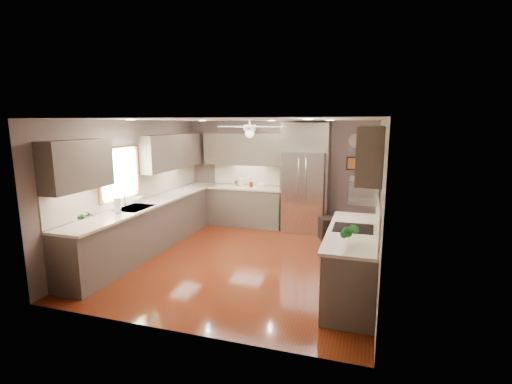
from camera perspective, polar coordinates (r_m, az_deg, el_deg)
The scene contains 27 objects.
floor at distance 6.87m, azimuth -1.72°, elevation -10.27°, with size 5.00×5.00×0.00m, color #501A0A.
ceiling at distance 6.42m, azimuth -1.84°, elevation 11.07°, with size 5.00×5.00×0.00m, color white.
wall_back at distance 8.90m, azimuth 3.51°, elevation 2.85°, with size 4.50×4.50×0.00m, color brown.
wall_front at distance 4.31m, azimuth -12.79°, elevation -5.79°, with size 4.50×4.50×0.00m, color brown.
wall_left at distance 7.56m, azimuth -18.11°, elevation 0.96°, with size 5.00×5.00×0.00m, color brown.
wall_right at distance 6.18m, azimuth 18.34°, elevation -1.11°, with size 5.00×5.00×0.00m, color brown.
canister_b at distance 8.97m, azimuth -3.06°, elevation 1.37°, with size 0.09×0.09×0.14m, color silver.
canister_c at distance 8.94m, azimuth -2.29°, elevation 1.47°, with size 0.12×0.12×0.20m, color beige.
canister_d at distance 8.82m, azimuth -0.76°, elevation 1.16°, with size 0.09×0.09×0.13m, color maroon.
soap_bottle at distance 7.40m, azimuth -17.43°, elevation -0.96°, with size 0.08×0.08×0.17m, color white.
potted_plant_left at distance 6.12m, azimuth -24.70°, elevation -3.34°, with size 0.14×0.10×0.27m, color #16501A.
potted_plant_right at distance 4.83m, azimuth 14.23°, elevation -6.00°, with size 0.17×0.14×0.31m, color #16501A.
bowl at distance 8.72m, azimuth 0.88°, elevation 0.82°, with size 0.21×0.21×0.05m, color beige.
left_run at distance 7.68m, azimuth -15.33°, elevation -4.60°, with size 0.65×4.70×1.45m.
back_run at distance 8.96m, azimuth -1.51°, elevation -2.06°, with size 1.85×0.65×1.45m.
uppers at distance 7.37m, azimuth -5.47°, elevation 6.08°, with size 4.50×4.70×0.95m.
window at distance 7.11m, azimuth -20.37°, elevation 2.68°, with size 0.05×1.12×0.92m.
sink at distance 7.05m, azimuth -18.17°, elevation -2.56°, with size 0.50×0.70×0.32m.
refrigerator at distance 8.44m, azimuth 7.56°, elevation 1.93°, with size 1.06×0.75×2.45m.
right_run at distance 5.62m, azimuth 14.66°, elevation -10.19°, with size 0.70×2.20×1.45m.
microwave at distance 5.60m, azimuth 16.25°, elevation 0.23°, with size 0.43×0.55×0.34m.
ceiling_fan at distance 6.70m, azimuth -0.98°, elevation 9.62°, with size 1.18×1.18×0.32m.
recessed_lights at distance 6.81m, azimuth -1.04°, elevation 10.99°, with size 2.84×3.14×0.01m.
wall_clock at distance 8.56m, azimuth 15.08°, elevation 7.58°, with size 0.30×0.03×0.30m.
framed_print at distance 8.60m, azimuth 14.92°, elevation 4.25°, with size 0.36×0.03×0.30m.
stool at distance 8.05m, azimuth 11.31°, elevation -5.53°, with size 0.54×0.54×0.49m.
paper_towel at distance 6.64m, azimuth -20.55°, elevation -1.96°, with size 0.11×0.11×0.28m.
Camera 1 is at (2.11, -6.06, 2.45)m, focal length 26.00 mm.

